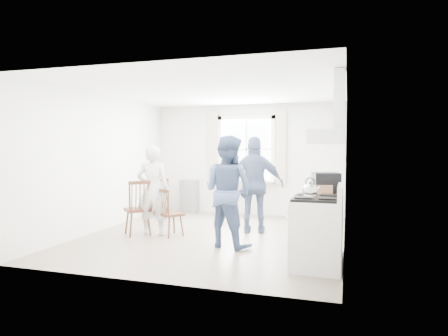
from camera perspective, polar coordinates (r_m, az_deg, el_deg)
room_shell at (r=7.08m, az=-1.60°, el=0.53°), size 4.62×5.12×2.64m
window_assembly at (r=9.43m, az=3.19°, el=2.15°), size 1.88×0.24×1.70m
range_hood at (r=5.36m, az=15.04°, el=6.03°), size 0.45×0.76×0.94m
shelf_unit at (r=9.83m, az=-4.96°, el=-4.03°), size 0.40×0.30×0.80m
gas_stove at (r=5.48m, az=13.13°, el=-8.91°), size 0.68×0.76×1.12m
kettle at (r=5.26m, az=12.16°, el=-3.25°), size 0.19×0.19×0.27m
low_cabinet at (r=6.17m, az=14.24°, el=-7.90°), size 0.50×0.55×0.90m
stereo_stack at (r=6.09m, az=14.35°, el=-2.20°), size 0.45×0.42×0.33m
cardboard_box at (r=5.95m, az=14.09°, el=-3.14°), size 0.26×0.19×0.16m
windsor_chair_a at (r=9.41m, az=-9.01°, el=-3.54°), size 0.50×0.50×0.88m
windsor_chair_b at (r=7.25m, az=-8.17°, el=-5.58°), size 0.50×0.50×0.86m
windsor_chair_c at (r=7.37m, az=-12.04°, el=-4.75°), size 0.59×0.59×1.01m
person_left at (r=7.38m, az=-10.11°, el=-3.14°), size 0.71×0.71×1.64m
person_mid at (r=6.43m, az=0.54°, el=-3.34°), size 1.10×1.10×1.79m
person_right at (r=7.47m, az=4.47°, el=-2.40°), size 1.23×1.23×1.81m
potted_plant at (r=9.36m, az=3.02°, el=-0.70°), size 0.21×0.21×0.30m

